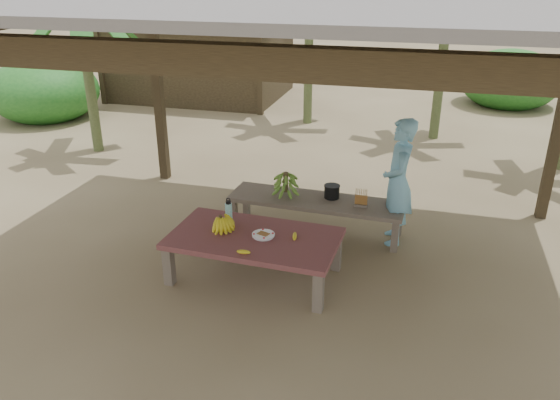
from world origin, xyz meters
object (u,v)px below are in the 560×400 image
(water_flask, at_px, (229,212))
(cooking_pot, at_px, (332,192))
(woman, at_px, (398,182))
(plate, at_px, (263,235))
(work_table, at_px, (254,241))
(ripe_banana_bunch, at_px, (221,221))
(bench, at_px, (316,203))

(water_flask, relative_size, cooking_pot, 1.53)
(cooking_pot, xyz_separation_m, woman, (0.81, -0.08, 0.25))
(plate, bearing_deg, work_table, -172.34)
(ripe_banana_bunch, distance_m, water_flask, 0.20)
(bench, relative_size, woman, 1.42)
(bench, height_order, ripe_banana_bunch, ripe_banana_bunch)
(bench, xyz_separation_m, cooking_pot, (0.18, 0.10, 0.14))
(work_table, relative_size, cooking_pot, 9.62)
(work_table, bearing_deg, woman, 44.52)
(ripe_banana_bunch, distance_m, plate, 0.51)
(work_table, height_order, water_flask, water_flask)
(ripe_banana_bunch, bearing_deg, cooking_pot, 52.33)
(bench, bearing_deg, woman, 3.27)
(cooking_pot, relative_size, woman, 0.12)
(work_table, relative_size, ripe_banana_bunch, 6.10)
(work_table, bearing_deg, water_flask, 147.91)
(bench, relative_size, water_flask, 7.57)
(bench, distance_m, woman, 1.06)
(ripe_banana_bunch, height_order, cooking_pot, ripe_banana_bunch)
(plate, height_order, woman, woman)
(bench, height_order, cooking_pot, cooking_pot)
(water_flask, distance_m, cooking_pot, 1.47)
(bench, bearing_deg, ripe_banana_bunch, -122.28)
(bench, xyz_separation_m, plate, (-0.31, -1.24, 0.12))
(woman, bearing_deg, plate, -54.86)
(bench, relative_size, cooking_pot, 11.62)
(bench, xyz_separation_m, woman, (0.99, 0.02, 0.39))
(bench, height_order, plate, plate)
(ripe_banana_bunch, bearing_deg, plate, -5.69)
(water_flask, xyz_separation_m, woman, (1.78, 1.01, 0.16))
(bench, xyz_separation_m, water_flask, (-0.79, -0.99, 0.23))
(water_flask, height_order, cooking_pot, water_flask)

